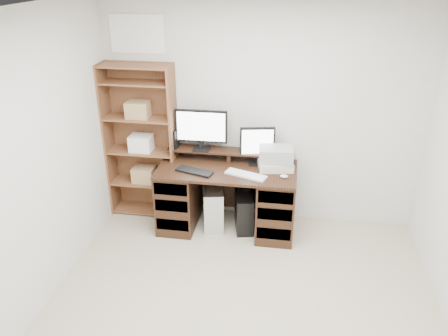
% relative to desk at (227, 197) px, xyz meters
% --- Properties ---
extents(room, '(3.54, 4.04, 2.54)m').
position_rel_desk_xyz_m(room, '(0.33, -1.64, 0.86)').
color(room, tan).
rests_on(room, ground).
extents(desk, '(1.50, 0.70, 0.75)m').
position_rel_desk_xyz_m(desk, '(0.00, 0.00, 0.00)').
color(desk, black).
rests_on(desk, ground).
extents(riser_shelf, '(1.40, 0.22, 0.12)m').
position_rel_desk_xyz_m(riser_shelf, '(0.00, 0.21, 0.45)').
color(riser_shelf, black).
rests_on(riser_shelf, desk).
extents(monitor_wide, '(0.58, 0.15, 0.46)m').
position_rel_desk_xyz_m(monitor_wide, '(-0.32, 0.19, 0.74)').
color(monitor_wide, black).
rests_on(monitor_wide, riser_shelf).
extents(monitor_small, '(0.38, 0.17, 0.42)m').
position_rel_desk_xyz_m(monitor_small, '(0.31, 0.18, 0.59)').
color(monitor_small, black).
rests_on(monitor_small, desk).
extents(speaker, '(0.11, 0.11, 0.21)m').
position_rel_desk_xyz_m(speaker, '(-0.63, 0.17, 0.59)').
color(speaker, black).
rests_on(speaker, riser_shelf).
extents(keyboard_black, '(0.42, 0.25, 0.02)m').
position_rel_desk_xyz_m(keyboard_black, '(-0.33, -0.16, 0.37)').
color(keyboard_black, black).
rests_on(keyboard_black, desk).
extents(keyboard_white, '(0.46, 0.27, 0.02)m').
position_rel_desk_xyz_m(keyboard_white, '(0.22, -0.16, 0.37)').
color(keyboard_white, silver).
rests_on(keyboard_white, desk).
extents(mouse, '(0.09, 0.07, 0.03)m').
position_rel_desk_xyz_m(mouse, '(0.62, -0.14, 0.38)').
color(mouse, silver).
rests_on(mouse, desk).
extents(printer, '(0.41, 0.33, 0.09)m').
position_rel_desk_xyz_m(printer, '(0.52, 0.07, 0.41)').
color(printer, beige).
rests_on(printer, desk).
extents(basket, '(0.38, 0.28, 0.15)m').
position_rel_desk_xyz_m(basket, '(0.52, 0.07, 0.53)').
color(basket, '#92969C').
rests_on(basket, printer).
extents(tower_silver, '(0.31, 0.52, 0.48)m').
position_rel_desk_xyz_m(tower_silver, '(-0.16, 0.04, -0.15)').
color(tower_silver, silver).
rests_on(tower_silver, ground).
extents(tower_black, '(0.27, 0.46, 0.43)m').
position_rel_desk_xyz_m(tower_black, '(0.19, 0.02, -0.17)').
color(tower_black, black).
rests_on(tower_black, ground).
extents(bookshelf, '(0.80, 0.30, 1.80)m').
position_rel_desk_xyz_m(bookshelf, '(-1.02, 0.21, 0.53)').
color(bookshelf, brown).
rests_on(bookshelf, ground).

